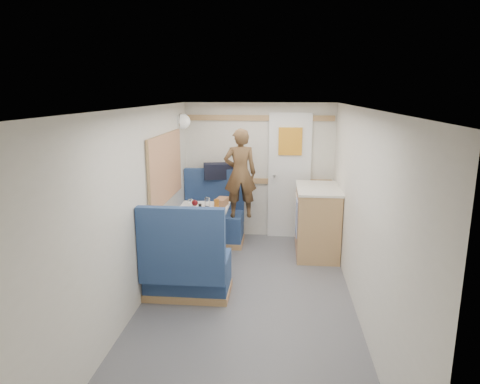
# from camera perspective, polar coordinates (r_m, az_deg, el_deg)

# --- Properties ---
(floor) EXTENTS (4.50, 4.50, 0.00)m
(floor) POSITION_cam_1_polar(r_m,az_deg,el_deg) (4.56, 0.91, -14.84)
(floor) COLOR #515156
(floor) RESTS_ON ground
(ceiling) EXTENTS (4.50, 4.50, 0.00)m
(ceiling) POSITION_cam_1_polar(r_m,az_deg,el_deg) (4.03, 1.01, 11.13)
(ceiling) COLOR silver
(ceiling) RESTS_ON wall_back
(wall_back) EXTENTS (2.20, 0.02, 2.00)m
(wall_back) POSITION_cam_1_polar(r_m,az_deg,el_deg) (6.38, 2.55, 2.84)
(wall_back) COLOR silver
(wall_back) RESTS_ON floor
(wall_left) EXTENTS (0.02, 4.50, 2.00)m
(wall_left) POSITION_cam_1_polar(r_m,az_deg,el_deg) (4.41, -13.45, -2.23)
(wall_left) COLOR silver
(wall_left) RESTS_ON floor
(wall_right) EXTENTS (0.02, 4.50, 2.00)m
(wall_right) POSITION_cam_1_polar(r_m,az_deg,el_deg) (4.25, 15.93, -2.96)
(wall_right) COLOR silver
(wall_right) RESTS_ON floor
(oak_trim_low) EXTENTS (2.15, 0.02, 0.08)m
(oak_trim_low) POSITION_cam_1_polar(r_m,az_deg,el_deg) (6.39, 2.53, 1.48)
(oak_trim_low) COLOR #A9714C
(oak_trim_low) RESTS_ON wall_back
(oak_trim_high) EXTENTS (2.15, 0.02, 0.08)m
(oak_trim_high) POSITION_cam_1_polar(r_m,az_deg,el_deg) (6.26, 2.62, 9.84)
(oak_trim_high) COLOR #A9714C
(oak_trim_high) RESTS_ON wall_back
(side_window) EXTENTS (0.04, 1.30, 0.72)m
(side_window) POSITION_cam_1_polar(r_m,az_deg,el_deg) (5.28, -9.94, 3.24)
(side_window) COLOR #B3BA9D
(side_window) RESTS_ON wall_left
(rear_door) EXTENTS (0.62, 0.12, 1.86)m
(rear_door) POSITION_cam_1_polar(r_m,az_deg,el_deg) (6.34, 6.60, 2.45)
(rear_door) COLOR white
(rear_door) RESTS_ON wall_back
(dinette_table) EXTENTS (0.62, 0.92, 0.72)m
(dinette_table) POSITION_cam_1_polar(r_m,az_deg,el_deg) (5.35, -5.19, -4.04)
(dinette_table) COLOR white
(dinette_table) RESTS_ON floor
(bench_far) EXTENTS (0.90, 0.59, 1.05)m
(bench_far) POSITION_cam_1_polar(r_m,az_deg,el_deg) (6.24, -3.68, -4.04)
(bench_far) COLOR navy
(bench_far) RESTS_ON floor
(bench_near) EXTENTS (0.90, 0.59, 1.05)m
(bench_near) POSITION_cam_1_polar(r_m,az_deg,el_deg) (4.64, -7.09, -10.32)
(bench_near) COLOR navy
(bench_near) RESTS_ON floor
(ledge) EXTENTS (0.90, 0.14, 0.04)m
(ledge) POSITION_cam_1_polar(r_m,az_deg,el_deg) (6.34, -3.40, 1.66)
(ledge) COLOR #A9714C
(ledge) RESTS_ON bench_far
(dome_light) EXTENTS (0.20, 0.20, 0.20)m
(dome_light) POSITION_cam_1_polar(r_m,az_deg,el_deg) (6.03, -7.62, 9.32)
(dome_light) COLOR white
(dome_light) RESTS_ON wall_left
(galley_counter) EXTENTS (0.57, 0.92, 0.92)m
(galley_counter) POSITION_cam_1_polar(r_m,az_deg,el_deg) (5.84, 10.20, -3.74)
(galley_counter) COLOR #A9714C
(galley_counter) RESTS_ON floor
(person) EXTENTS (0.49, 0.36, 1.23)m
(person) POSITION_cam_1_polar(r_m,az_deg,el_deg) (5.83, 0.02, 2.50)
(person) COLOR brown
(person) RESTS_ON bench_far
(duffel_bag) EXTENTS (0.51, 0.33, 0.23)m
(duffel_bag) POSITION_cam_1_polar(r_m,az_deg,el_deg) (6.30, -2.68, 2.83)
(duffel_bag) COLOR black
(duffel_bag) RESTS_ON ledge
(tray) EXTENTS (0.36, 0.40, 0.02)m
(tray) POSITION_cam_1_polar(r_m,az_deg,el_deg) (5.16, -4.82, -2.79)
(tray) COLOR silver
(tray) RESTS_ON dinette_table
(orange_fruit) EXTENTS (0.06, 0.06, 0.06)m
(orange_fruit) POSITION_cam_1_polar(r_m,az_deg,el_deg) (5.10, -4.46, -2.48)
(orange_fruit) COLOR #EE5F0A
(orange_fruit) RESTS_ON tray
(cheese_block) EXTENTS (0.12, 0.10, 0.04)m
(cheese_block) POSITION_cam_1_polar(r_m,az_deg,el_deg) (4.93, -5.58, -3.22)
(cheese_block) COLOR #E8E186
(cheese_block) RESTS_ON tray
(wine_glass) EXTENTS (0.08, 0.08, 0.17)m
(wine_glass) POSITION_cam_1_polar(r_m,az_deg,el_deg) (5.15, -6.04, -1.53)
(wine_glass) COLOR white
(wine_glass) RESTS_ON dinette_table
(tumbler_left) EXTENTS (0.07, 0.07, 0.12)m
(tumbler_left) POSITION_cam_1_polar(r_m,az_deg,el_deg) (4.97, -8.19, -2.87)
(tumbler_left) COLOR white
(tumbler_left) RESTS_ON dinette_table
(tumbler_mid) EXTENTS (0.06, 0.06, 0.10)m
(tumbler_mid) POSITION_cam_1_polar(r_m,az_deg,el_deg) (5.45, -6.59, -1.50)
(tumbler_mid) COLOR silver
(tumbler_mid) RESTS_ON dinette_table
(tumbler_right) EXTENTS (0.07, 0.07, 0.11)m
(tumbler_right) POSITION_cam_1_polar(r_m,az_deg,el_deg) (5.48, -4.37, -1.33)
(tumbler_right) COLOR white
(tumbler_right) RESTS_ON dinette_table
(beer_glass) EXTENTS (0.07, 0.07, 0.11)m
(beer_glass) POSITION_cam_1_polar(r_m,az_deg,el_deg) (5.40, -3.13, -1.55)
(beer_glass) COLOR #8B4D14
(beer_glass) RESTS_ON dinette_table
(pepper_grinder) EXTENTS (0.04, 0.04, 0.10)m
(pepper_grinder) POSITION_cam_1_polar(r_m,az_deg,el_deg) (5.21, -5.35, -2.14)
(pepper_grinder) COLOR black
(pepper_grinder) RESTS_ON dinette_table
(salt_grinder) EXTENTS (0.03, 0.03, 0.09)m
(salt_grinder) POSITION_cam_1_polar(r_m,az_deg,el_deg) (5.39, -5.80, -1.73)
(salt_grinder) COLOR white
(salt_grinder) RESTS_ON dinette_table
(bread_loaf) EXTENTS (0.16, 0.25, 0.10)m
(bread_loaf) POSITION_cam_1_polar(r_m,az_deg,el_deg) (5.49, -2.45, -1.34)
(bread_loaf) COLOR brown
(bread_loaf) RESTS_ON dinette_table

